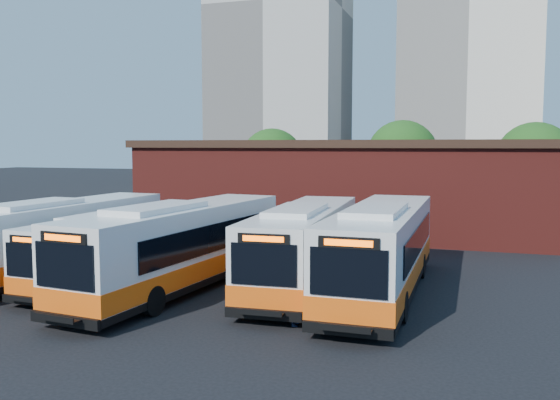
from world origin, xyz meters
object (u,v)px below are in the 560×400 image
(bus_farwest, at_px, (60,240))
(bus_east, at_px, (382,253))
(bus_midwest, at_px, (180,250))
(bus_west, at_px, (121,248))
(bus_mideast, at_px, (304,248))
(transit_worker, at_px, (295,298))

(bus_farwest, height_order, bus_east, bus_east)
(bus_midwest, xyz_separation_m, bus_east, (8.16, 1.85, 0.01))
(bus_west, relative_size, bus_east, 0.85)
(bus_mideast, distance_m, bus_east, 3.45)
(bus_farwest, distance_m, bus_mideast, 11.53)
(bus_mideast, xyz_separation_m, transit_worker, (1.26, -5.65, -0.67))
(bus_midwest, distance_m, bus_east, 8.37)
(bus_midwest, relative_size, bus_mideast, 1.05)
(bus_farwest, distance_m, bus_midwest, 6.72)
(bus_mideast, bearing_deg, bus_farwest, -175.27)
(bus_midwest, bearing_deg, bus_west, 172.62)
(bus_farwest, bearing_deg, transit_worker, -14.23)
(bus_midwest, xyz_separation_m, transit_worker, (6.01, -3.26, -0.75))
(transit_worker, bearing_deg, bus_east, -34.26)
(bus_west, xyz_separation_m, bus_east, (11.56, 1.04, 0.27))
(bus_mideast, bearing_deg, bus_west, -172.19)
(bus_east, bearing_deg, bus_farwest, -175.63)
(bus_midwest, relative_size, bus_east, 1.01)
(bus_farwest, bearing_deg, bus_midwest, -3.33)
(bus_farwest, xyz_separation_m, bus_mideast, (11.42, 1.59, -0.02))
(bus_mideast, relative_size, bus_east, 0.96)
(bus_west, distance_m, bus_mideast, 8.30)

